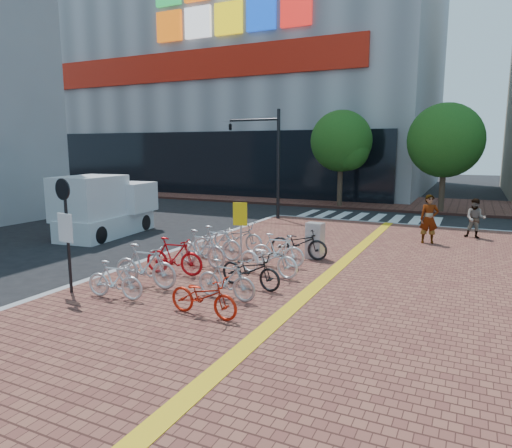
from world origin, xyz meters
The scene contains 27 objects.
ground centered at (0.00, 0.00, 0.00)m, with size 120.00×120.00×0.00m, color black.
sidewalk centered at (3.00, -5.00, 0.07)m, with size 14.00×34.00×0.15m, color brown.
tactile_strip centered at (2.00, -5.00, 0.16)m, with size 0.40×34.00×0.01m, color gold.
kerb_north centered at (3.00, 12.00, 0.08)m, with size 14.00×0.25×0.15m, color gray.
far_sidewalk centered at (0.00, 21.00, 0.07)m, with size 70.00×8.00×0.15m, color brown.
department_store centered at (-15.99, 31.95, 13.98)m, with size 36.00×24.27×28.00m.
crosswalk centered at (0.50, 14.00, 0.01)m, with size 7.50×4.00×0.01m.
street_trees centered at (5.04, 17.45, 4.10)m, with size 16.20×4.60×6.35m.
bike_0 centered at (-2.14, -2.56, 0.62)m, with size 0.44×1.56×0.94m, color silver.
bike_1 centered at (-2.08, -1.48, 0.73)m, with size 0.54×1.91×1.15m, color #B2B2B7.
bike_2 centered at (-2.09, -0.17, 0.70)m, with size 0.51×1.82×1.09m, color #AD0C11.
bike_3 centered at (-1.85, 0.95, 0.72)m, with size 0.54×1.90×1.14m, color #B6B7BB.
bike_4 centered at (-1.89, 1.93, 0.71)m, with size 0.52×1.85×1.11m, color silver.
bike_5 centered at (-1.87, 3.39, 0.67)m, with size 0.69×1.98×1.04m, color #B7B6BB.
bike_6 centered at (0.45, -2.62, 0.60)m, with size 0.60×1.72×0.91m, color #B21E0C.
bike_7 centered at (0.34, -1.42, 0.64)m, with size 0.46×1.62×0.97m, color #A4A4A8.
bike_8 centered at (0.46, -0.32, 0.63)m, with size 0.64×1.84×0.97m, color black.
bike_9 centered at (0.41, 0.93, 0.66)m, with size 0.68×1.95×1.02m, color white.
bike_10 centered at (0.26, 1.99, 0.67)m, with size 0.48×1.72×1.03m, color silver.
bike_11 centered at (0.49, 3.27, 0.67)m, with size 0.69×1.98×1.04m, color black.
pedestrian_a centered at (4.17, 7.71, 1.09)m, with size 0.69×0.45×1.88m, color gray.
pedestrian_b centered at (5.78, 9.62, 0.96)m, with size 0.79×0.61×1.62m, color #525868.
utility_box centered at (0.98, 3.50, 0.75)m, with size 0.55×0.40×1.20m, color #B4B4B9.
yellow_sign centered at (-1.48, 2.85, 1.41)m, with size 0.49×0.15×1.82m.
notice_sign centered at (-3.50, -2.70, 1.99)m, with size 0.54×0.15×2.92m.
traffic_light_pole centered at (-4.79, 10.98, 4.00)m, with size 2.99×1.15×5.58m.
box_truck centered at (-8.78, 4.11, 1.24)m, with size 2.47×4.74×2.63m.
Camera 1 is at (5.60, -10.76, 3.82)m, focal length 32.00 mm.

